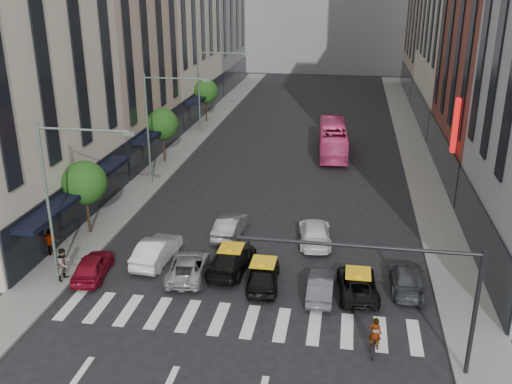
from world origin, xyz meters
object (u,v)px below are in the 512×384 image
at_px(car_white_front, 157,250).
at_px(taxi_left, 231,259).
at_px(streetlamp_far, 207,81).
at_px(motorcycle, 374,345).
at_px(car_red, 93,266).
at_px(pedestrian_near, 64,264).
at_px(streetlamp_mid, 158,115).
at_px(taxi_center, 263,274).
at_px(bus, 333,139).
at_px(streetlamp_near, 62,182).
at_px(pedestrian_far, 51,242).

distance_m(car_white_front, taxi_left, 4.67).
height_order(streetlamp_far, motorcycle, streetlamp_far).
bearing_deg(car_red, pedestrian_near, 23.35).
distance_m(streetlamp_mid, motorcycle, 26.63).
xyz_separation_m(streetlamp_far, taxi_center, (10.75, -30.88, -5.18)).
xyz_separation_m(car_white_front, bus, (9.53, 24.55, 0.72)).
xyz_separation_m(streetlamp_far, car_white_front, (3.98, -29.07, -5.15)).
relative_size(streetlamp_far, pedestrian_near, 4.74).
height_order(car_red, pedestrian_near, pedestrian_near).
xyz_separation_m(taxi_center, pedestrian_near, (-11.10, -1.35, 0.37)).
xyz_separation_m(streetlamp_near, taxi_center, (10.75, 1.12, -5.18)).
distance_m(streetlamp_near, car_red, 5.33).
distance_m(streetlamp_near, streetlamp_mid, 16.00).
distance_m(taxi_left, pedestrian_far, 11.19).
bearing_deg(pedestrian_near, streetlamp_far, 10.59).
distance_m(streetlamp_mid, car_red, 16.33).
xyz_separation_m(taxi_left, bus, (4.87, 24.89, 0.75)).
bearing_deg(pedestrian_far, motorcycle, 153.51).
xyz_separation_m(streetlamp_mid, motorcycle, (16.66, -20.04, -5.48)).
relative_size(bus, pedestrian_far, 6.03).
height_order(streetlamp_far, taxi_left, streetlamp_far).
xyz_separation_m(car_red, taxi_center, (9.79, 0.57, 0.04)).
distance_m(streetlamp_mid, streetlamp_far, 16.00).
bearing_deg(streetlamp_near, pedestrian_near, -148.08).
relative_size(streetlamp_mid, streetlamp_far, 1.00).
distance_m(taxi_center, bus, 26.51).
xyz_separation_m(streetlamp_mid, pedestrian_far, (-2.56, -13.63, -4.88)).
relative_size(pedestrian_near, pedestrian_far, 1.08).
xyz_separation_m(car_white_front, pedestrian_far, (-6.53, -0.56, 0.27)).
bearing_deg(taxi_left, bus, -95.57).
bearing_deg(car_white_front, pedestrian_far, 9.46).
relative_size(streetlamp_near, taxi_left, 1.81).
bearing_deg(pedestrian_near, car_white_front, -42.76).
bearing_deg(streetlamp_mid, car_white_front, -73.08).
bearing_deg(pedestrian_near, streetlamp_mid, 9.97).
distance_m(taxi_left, pedestrian_near, 9.42).
height_order(streetlamp_far, taxi_center, streetlamp_far).
relative_size(streetlamp_mid, pedestrian_near, 4.74).
bearing_deg(car_white_front, taxi_left, -179.59).
height_order(taxi_center, pedestrian_near, pedestrian_near).
xyz_separation_m(streetlamp_near, taxi_left, (8.63, 2.59, -5.18)).
bearing_deg(bus, taxi_left, 75.39).
distance_m(motorcycle, pedestrian_far, 20.26).
height_order(streetlamp_mid, pedestrian_near, streetlamp_mid).
xyz_separation_m(motorcycle, pedestrian_far, (-19.21, 6.41, 0.61)).
bearing_deg(streetlamp_mid, pedestrian_near, -91.26).
relative_size(streetlamp_mid, pedestrian_far, 5.13).
distance_m(car_white_front, pedestrian_near, 5.37).
xyz_separation_m(pedestrian_near, pedestrian_far, (-2.20, 2.59, -0.07)).
bearing_deg(taxi_left, pedestrian_near, 22.87).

